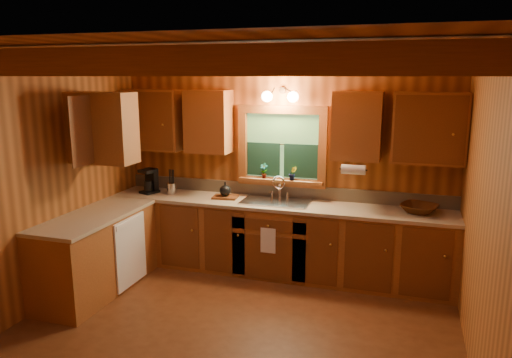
{
  "coord_description": "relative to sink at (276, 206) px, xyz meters",
  "views": [
    {
      "loc": [
        1.5,
        -3.92,
        2.4
      ],
      "look_at": [
        0.0,
        0.8,
        1.35
      ],
      "focal_mm": 34.15,
      "sensor_mm": 36.0,
      "label": 1
    }
  ],
  "objects": [
    {
      "name": "wicker_basket",
      "position": [
        1.65,
        0.03,
        0.09
      ],
      "size": [
        0.51,
        0.51,
        0.1
      ],
      "primitive_type": "imported",
      "rotation": [
        0.0,
        0.0,
        -0.34
      ],
      "color": "#48230C",
      "rests_on": "countertop"
    },
    {
      "name": "wall_sconce",
      "position": [
        0.0,
        0.14,
        1.31
      ],
      "size": [
        0.45,
        0.21,
        0.17
      ],
      "color": "black",
      "rests_on": "room"
    },
    {
      "name": "potted_plant_right",
      "position": [
        0.16,
        0.2,
        0.37
      ],
      "size": [
        0.12,
        0.11,
        0.18
      ],
      "primitive_type": "imported",
      "rotation": [
        0.0,
        0.0,
        0.36
      ],
      "color": "#613014",
      "rests_on": "window_sill"
    },
    {
      "name": "room",
      "position": [
        0.0,
        -1.6,
        0.44
      ],
      "size": [
        4.2,
        4.2,
        4.2
      ],
      "color": "#5B2F16",
      "rests_on": "ground"
    },
    {
      "name": "countertop",
      "position": [
        -0.48,
        -0.31,
        0.02
      ],
      "size": [
        4.2,
        2.24,
        0.04
      ],
      "color": "tan",
      "rests_on": "base_cabinets"
    },
    {
      "name": "ceiling_beams",
      "position": [
        0.0,
        -1.6,
        1.63
      ],
      "size": [
        4.2,
        2.54,
        0.18
      ],
      "color": "brown",
      "rests_on": "room"
    },
    {
      "name": "backsplash",
      "position": [
        0.0,
        0.28,
        0.12
      ],
      "size": [
        4.2,
        0.02,
        0.16
      ],
      "primitive_type": "cube",
      "color": "tan",
      "rests_on": "room"
    },
    {
      "name": "window_sill",
      "position": [
        0.0,
        0.22,
        0.26
      ],
      "size": [
        1.06,
        0.14,
        0.04
      ],
      "primitive_type": "cube",
      "color": "brown",
      "rests_on": "room"
    },
    {
      "name": "cutting_board",
      "position": [
        -0.66,
        -0.0,
        0.06
      ],
      "size": [
        0.32,
        0.25,
        0.03
      ],
      "primitive_type": "cube",
      "rotation": [
        0.0,
        0.0,
        0.11
      ],
      "color": "#613014",
      "rests_on": "countertop"
    },
    {
      "name": "base_cabinets",
      "position": [
        -0.49,
        -0.32,
        -0.43
      ],
      "size": [
        4.2,
        2.22,
        0.86
      ],
      "color": "brown",
      "rests_on": "ground"
    },
    {
      "name": "sink",
      "position": [
        0.0,
        0.0,
        0.0
      ],
      "size": [
        0.82,
        0.48,
        0.43
      ],
      "color": "silver",
      "rests_on": "countertop"
    },
    {
      "name": "potted_plant_left",
      "position": [
        -0.22,
        0.21,
        0.38
      ],
      "size": [
        0.11,
        0.08,
        0.19
      ],
      "primitive_type": "imported",
      "rotation": [
        0.0,
        0.0,
        -0.11
      ],
      "color": "#613014",
      "rests_on": "window_sill"
    },
    {
      "name": "dish_towel",
      "position": [
        0.0,
        -0.34,
        -0.34
      ],
      "size": [
        0.18,
        0.01,
        0.3
      ],
      "primitive_type": "cube",
      "color": "white",
      "rests_on": "base_cabinets"
    },
    {
      "name": "utensil_crock",
      "position": [
        -1.4,
        -0.0,
        0.12
      ],
      "size": [
        0.11,
        0.11,
        0.33
      ],
      "rotation": [
        0.0,
        0.0,
        0.08
      ],
      "color": "silver",
      "rests_on": "countertop"
    },
    {
      "name": "coffee_maker",
      "position": [
        -1.71,
        -0.01,
        0.2
      ],
      "size": [
        0.18,
        0.23,
        0.32
      ],
      "rotation": [
        0.0,
        0.0,
        -0.33
      ],
      "color": "black",
      "rests_on": "countertop"
    },
    {
      "name": "paper_towel_roll",
      "position": [
        0.92,
        -0.07,
        0.51
      ],
      "size": [
        0.27,
        0.11,
        0.11
      ],
      "primitive_type": "cylinder",
      "rotation": [
        0.0,
        1.57,
        0.0
      ],
      "color": "white",
      "rests_on": "upper_cabinets"
    },
    {
      "name": "dishwasher_panel",
      "position": [
        -1.47,
        -0.92,
        -0.43
      ],
      "size": [
        0.02,
        0.6,
        0.8
      ],
      "primitive_type": "cube",
      "color": "white",
      "rests_on": "base_cabinets"
    },
    {
      "name": "upper_cabinets",
      "position": [
        -0.56,
        -0.18,
        0.98
      ],
      "size": [
        4.19,
        1.77,
        0.78
      ],
      "color": "brown",
      "rests_on": "room"
    },
    {
      "name": "teakettle",
      "position": [
        -0.66,
        -0.0,
        0.14
      ],
      "size": [
        0.14,
        0.14,
        0.18
      ],
      "rotation": [
        0.0,
        0.0,
        0.26
      ],
      "color": "black",
      "rests_on": "cutting_board"
    },
    {
      "name": "window",
      "position": [
        0.0,
        0.26,
        0.67
      ],
      "size": [
        1.12,
        0.08,
        1.0
      ],
      "color": "brown",
      "rests_on": "room"
    }
  ]
}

